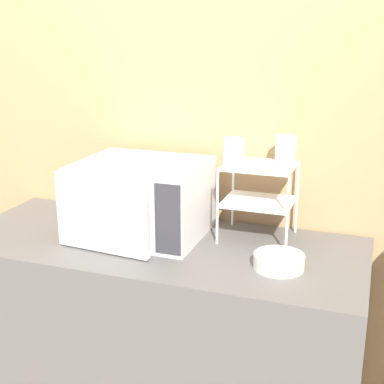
# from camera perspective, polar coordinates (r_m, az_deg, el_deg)

# --- Properties ---
(wall_back) EXTENTS (8.00, 0.06, 2.60)m
(wall_back) POSITION_cam_1_polar(r_m,az_deg,el_deg) (2.39, -0.40, 6.49)
(wall_back) COLOR tan
(wall_back) RESTS_ON ground_plane
(counter) EXTENTS (1.64, 0.68, 0.92)m
(counter) POSITION_cam_1_polar(r_m,az_deg,el_deg) (2.37, -3.60, -15.67)
(counter) COLOR #595654
(counter) RESTS_ON ground_plane
(microwave) EXTENTS (0.51, 0.48, 0.31)m
(microwave) POSITION_cam_1_polar(r_m,az_deg,el_deg) (2.19, -5.52, -0.75)
(microwave) COLOR silver
(microwave) RESTS_ON counter
(dish_rack) EXTENTS (0.28, 0.24, 0.31)m
(dish_rack) POSITION_cam_1_polar(r_m,az_deg,el_deg) (2.14, 7.15, 0.70)
(dish_rack) COLOR white
(dish_rack) RESTS_ON counter
(glass_front_left) EXTENTS (0.08, 0.08, 0.11)m
(glass_front_left) POSITION_cam_1_polar(r_m,az_deg,el_deg) (2.07, 4.48, 4.23)
(glass_front_left) COLOR silver
(glass_front_left) RESTS_ON dish_rack
(glass_back_right) EXTENTS (0.08, 0.08, 0.11)m
(glass_back_right) POSITION_cam_1_polar(r_m,az_deg,el_deg) (2.15, 9.94, 4.52)
(glass_back_right) COLOR silver
(glass_back_right) RESTS_ON dish_rack
(bowl) EXTENTS (0.18, 0.18, 0.05)m
(bowl) POSITION_cam_1_polar(r_m,az_deg,el_deg) (1.94, 9.25, -7.34)
(bowl) COLOR silver
(bowl) RESTS_ON counter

